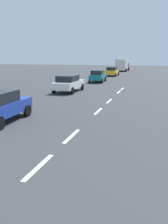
{
  "coord_description": "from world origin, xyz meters",
  "views": [
    {
      "loc": [
        3.16,
        3.57,
        3.21
      ],
      "look_at": [
        0.57,
        12.03,
        1.1
      ],
      "focal_mm": 36.78,
      "sensor_mm": 36.0,
      "label": 1
    }
  ],
  "objects_px": {
    "parked_car_white": "(68,83)",
    "delivery_truck": "(122,65)",
    "parked_car_teal": "(98,76)",
    "parked_car_yellow": "(112,71)"
  },
  "relations": [
    {
      "from": "parked_car_white",
      "to": "delivery_truck",
      "type": "relative_size",
      "value": 0.68
    },
    {
      "from": "parked_car_teal",
      "to": "parked_car_yellow",
      "type": "xyz_separation_m",
      "value": [
        -0.02,
        10.77,
        0.0
      ]
    },
    {
      "from": "parked_car_white",
      "to": "delivery_truck",
      "type": "xyz_separation_m",
      "value": [
        0.27,
        35.17,
        0.66
      ]
    },
    {
      "from": "parked_car_teal",
      "to": "parked_car_yellow",
      "type": "distance_m",
      "value": 10.77
    },
    {
      "from": "parked_car_white",
      "to": "parked_car_yellow",
      "type": "xyz_separation_m",
      "value": [
        0.57,
        20.1,
        -0.0
      ]
    },
    {
      "from": "parked_car_teal",
      "to": "delivery_truck",
      "type": "height_order",
      "value": "delivery_truck"
    },
    {
      "from": "parked_car_white",
      "to": "parked_car_teal",
      "type": "bearing_deg",
      "value": 86.58
    },
    {
      "from": "parked_car_yellow",
      "to": "delivery_truck",
      "type": "relative_size",
      "value": 0.66
    },
    {
      "from": "delivery_truck",
      "to": "parked_car_yellow",
      "type": "bearing_deg",
      "value": -87.08
    },
    {
      "from": "parked_car_yellow",
      "to": "delivery_truck",
      "type": "xyz_separation_m",
      "value": [
        -0.3,
        15.07,
        0.67
      ]
    }
  ]
}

